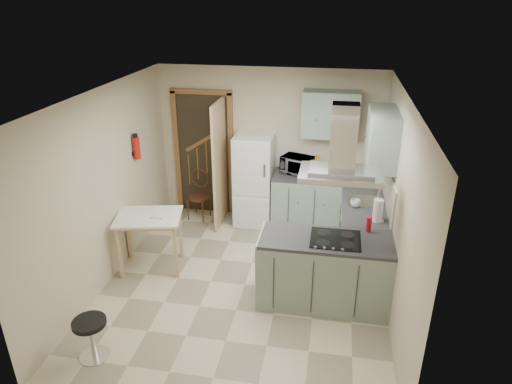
% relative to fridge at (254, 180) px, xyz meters
% --- Properties ---
extents(floor, '(4.20, 4.20, 0.00)m').
position_rel_fridge_xyz_m(floor, '(0.20, -1.80, -0.75)').
color(floor, beige).
rests_on(floor, ground).
extents(ceiling, '(4.20, 4.20, 0.00)m').
position_rel_fridge_xyz_m(ceiling, '(0.20, -1.80, 1.75)').
color(ceiling, silver).
rests_on(ceiling, back_wall).
extents(back_wall, '(3.60, 0.00, 3.60)m').
position_rel_fridge_xyz_m(back_wall, '(0.20, 0.30, 0.50)').
color(back_wall, '#C0B295').
rests_on(back_wall, floor).
extents(left_wall, '(0.00, 4.20, 4.20)m').
position_rel_fridge_xyz_m(left_wall, '(-1.60, -1.80, 0.50)').
color(left_wall, '#C0B295').
rests_on(left_wall, floor).
extents(right_wall, '(0.00, 4.20, 4.20)m').
position_rel_fridge_xyz_m(right_wall, '(2.00, -1.80, 0.50)').
color(right_wall, '#C0B295').
rests_on(right_wall, floor).
extents(doorway, '(1.10, 0.12, 2.10)m').
position_rel_fridge_xyz_m(doorway, '(-0.90, 0.27, 0.30)').
color(doorway, brown).
rests_on(doorway, floor).
extents(fridge, '(0.60, 0.60, 1.50)m').
position_rel_fridge_xyz_m(fridge, '(0.00, 0.00, 0.00)').
color(fridge, white).
rests_on(fridge, floor).
extents(counter_back, '(1.08, 0.60, 0.90)m').
position_rel_fridge_xyz_m(counter_back, '(0.86, 0.00, -0.30)').
color(counter_back, '#9EB2A0').
rests_on(counter_back, floor).
extents(counter_right, '(0.60, 1.95, 0.90)m').
position_rel_fridge_xyz_m(counter_right, '(1.70, -0.68, -0.30)').
color(counter_right, '#9EB2A0').
rests_on(counter_right, floor).
extents(splashback, '(1.68, 0.02, 0.50)m').
position_rel_fridge_xyz_m(splashback, '(1.16, 0.29, 0.40)').
color(splashback, beige).
rests_on(splashback, counter_back).
extents(wall_cabinet_back, '(0.85, 0.35, 0.70)m').
position_rel_fridge_xyz_m(wall_cabinet_back, '(1.15, 0.12, 1.10)').
color(wall_cabinet_back, '#9EB2A0').
rests_on(wall_cabinet_back, back_wall).
extents(wall_cabinet_right, '(0.35, 0.90, 0.70)m').
position_rel_fridge_xyz_m(wall_cabinet_right, '(1.82, -0.95, 1.10)').
color(wall_cabinet_right, '#9EB2A0').
rests_on(wall_cabinet_right, right_wall).
extents(peninsula, '(1.55, 0.65, 0.90)m').
position_rel_fridge_xyz_m(peninsula, '(1.22, -1.98, -0.30)').
color(peninsula, '#9EB2A0').
rests_on(peninsula, floor).
extents(hob, '(0.58, 0.50, 0.01)m').
position_rel_fridge_xyz_m(hob, '(1.32, -1.98, 0.16)').
color(hob, black).
rests_on(hob, peninsula).
extents(extractor_hood, '(0.90, 0.55, 0.10)m').
position_rel_fridge_xyz_m(extractor_hood, '(1.32, -1.98, 0.97)').
color(extractor_hood, silver).
rests_on(extractor_hood, ceiling).
extents(sink, '(0.45, 0.40, 0.01)m').
position_rel_fridge_xyz_m(sink, '(1.70, -0.85, 0.16)').
color(sink, silver).
rests_on(sink, counter_right).
extents(fire_extinguisher, '(0.10, 0.10, 0.32)m').
position_rel_fridge_xyz_m(fire_extinguisher, '(-1.54, -0.90, 0.75)').
color(fire_extinguisher, '#B2140F').
rests_on(fire_extinguisher, left_wall).
extents(drop_leaf_table, '(0.97, 0.80, 0.80)m').
position_rel_fridge_xyz_m(drop_leaf_table, '(-1.14, -1.60, -0.35)').
color(drop_leaf_table, '#DCAF87').
rests_on(drop_leaf_table, floor).
extents(bentwood_chair, '(0.40, 0.40, 0.77)m').
position_rel_fridge_xyz_m(bentwood_chair, '(-0.94, -0.03, -0.37)').
color(bentwood_chair, '#52261B').
rests_on(bentwood_chair, floor).
extents(stool, '(0.36, 0.36, 0.47)m').
position_rel_fridge_xyz_m(stool, '(-1.12, -3.33, -0.52)').
color(stool, black).
rests_on(stool, floor).
extents(microwave, '(0.58, 0.49, 0.27)m').
position_rel_fridge_xyz_m(microwave, '(0.69, 0.06, 0.29)').
color(microwave, black).
rests_on(microwave, counter_back).
extents(kettle, '(0.20, 0.20, 0.24)m').
position_rel_fridge_xyz_m(kettle, '(1.31, 0.03, 0.27)').
color(kettle, silver).
rests_on(kettle, counter_back).
extents(cereal_box, '(0.08, 0.19, 0.28)m').
position_rel_fridge_xyz_m(cereal_box, '(1.00, 0.07, 0.29)').
color(cereal_box, orange).
rests_on(cereal_box, counter_back).
extents(soap_bottle, '(0.11, 0.11, 0.18)m').
position_rel_fridge_xyz_m(soap_bottle, '(1.78, -0.31, 0.24)').
color(soap_bottle, '#B3B2BE').
rests_on(soap_bottle, counter_right).
extents(paper_towel, '(0.14, 0.14, 0.31)m').
position_rel_fridge_xyz_m(paper_towel, '(1.83, -1.41, 0.30)').
color(paper_towel, silver).
rests_on(paper_towel, counter_right).
extents(cup, '(0.14, 0.14, 0.10)m').
position_rel_fridge_xyz_m(cup, '(1.57, -1.05, 0.20)').
color(cup, silver).
rests_on(cup, counter_right).
extents(red_bottle, '(0.07, 0.07, 0.19)m').
position_rel_fridge_xyz_m(red_bottle, '(1.71, -1.71, 0.24)').
color(red_bottle, '#B40F26').
rests_on(red_bottle, peninsula).
extents(book, '(0.19, 0.25, 0.11)m').
position_rel_fridge_xyz_m(book, '(-1.11, -1.55, 0.11)').
color(book, '#8C2E43').
rests_on(book, drop_leaf_table).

